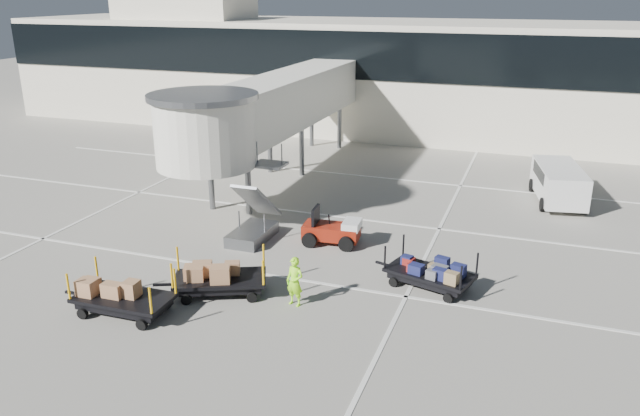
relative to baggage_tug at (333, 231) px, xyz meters
The scene contains 11 objects.
ground 6.14m from the baggage_tug, 109.19° to the right, with size 140.00×140.00×0.00m, color #A6A294.
lane_markings 4.49m from the baggage_tug, 126.91° to the left, with size 40.00×30.00×0.02m.
terminal 24.54m from the baggage_tug, 95.58° to the left, with size 64.00×12.11×15.20m.
jet_bridge 9.57m from the baggage_tug, 132.64° to the left, with size 5.70×20.40×6.03m.
baggage_tug is the anchor object (origin of this frame).
suitcase_cart 5.39m from the baggage_tug, 30.42° to the right, with size 3.87×2.33×1.49m.
box_cart_near 6.20m from the baggage_tug, 111.41° to the right, with size 3.95×2.77×1.55m.
box_cart_far 9.37m from the baggage_tug, 119.69° to the right, with size 3.98×1.68×1.55m.
ground_worker 5.64m from the baggage_tug, 84.63° to the right, with size 0.64×0.42×1.75m, color #9AFF1A.
minivan 12.86m from the baggage_tug, 45.90° to the left, with size 2.86×5.14×1.84m.
belt_loader 24.65m from the baggage_tug, 133.54° to the left, with size 3.85×1.94×1.78m.
Camera 1 is at (9.79, -17.52, 10.23)m, focal length 35.00 mm.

